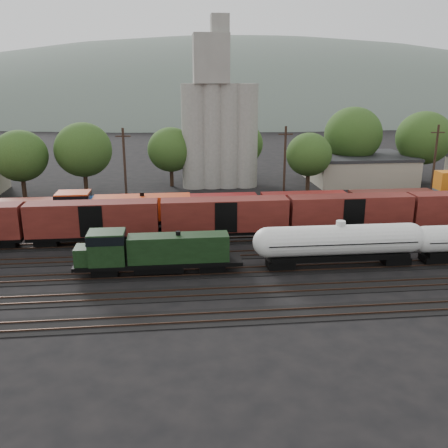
{
  "coord_description": "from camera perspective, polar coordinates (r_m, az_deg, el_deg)",
  "views": [
    {
      "loc": [
        -5.25,
        -51.89,
        18.96
      ],
      "look_at": [
        0.55,
        2.0,
        3.0
      ],
      "focal_mm": 40.0,
      "sensor_mm": 36.0,
      "label": 1
    }
  ],
  "objects": [
    {
      "name": "tracks",
      "position": [
        55.48,
        -0.35,
        -3.52
      ],
      "size": [
        180.0,
        33.2,
        0.2
      ],
      "color": "black",
      "rests_on": "ground"
    },
    {
      "name": "utility_poles",
      "position": [
        75.17,
        -2.06,
        6.63
      ],
      "size": [
        122.2,
        0.36,
        12.0
      ],
      "color": "black",
      "rests_on": "ground"
    },
    {
      "name": "grain_silo",
      "position": [
        88.64,
        -0.61,
        11.42
      ],
      "size": [
        13.4,
        5.0,
        29.0
      ],
      "color": "gray",
      "rests_on": "ground"
    },
    {
      "name": "distant_hills",
      "position": [
        315.74,
        -0.8,
        9.21
      ],
      "size": [
        860.0,
        286.0,
        130.0
      ],
      "color": "#59665B",
      "rests_on": "ground"
    },
    {
      "name": "tank_car_a",
      "position": [
        52.42,
        13.07,
        -2.0
      ],
      "size": [
        18.01,
        3.22,
        4.72
      ],
      "color": "silver",
      "rests_on": "ground"
    },
    {
      "name": "ground",
      "position": [
        55.5,
        -0.35,
        -3.57
      ],
      "size": [
        600.0,
        600.0,
        0.0
      ],
      "primitive_type": "plane",
      "color": "black"
    },
    {
      "name": "tree_band",
      "position": [
        89.56,
        -1.11,
        9.15
      ],
      "size": [
        170.86,
        19.08,
        13.79
      ],
      "color": "black",
      "rests_on": "ground"
    },
    {
      "name": "boxcar_string",
      "position": [
        61.43,
        -21.87,
        0.25
      ],
      "size": [
        122.8,
        2.9,
        4.2
      ],
      "color": "black",
      "rests_on": "ground"
    },
    {
      "name": "orange_locomotive",
      "position": [
        64.36,
        -12.33,
        1.52
      ],
      "size": [
        20.11,
        3.35,
        5.03
      ],
      "color": "black",
      "rests_on": "ground"
    },
    {
      "name": "container_wall",
      "position": [
        68.91,
        -4.76,
        2.5
      ],
      "size": [
        165.6,
        2.6,
        5.8
      ],
      "color": "black",
      "rests_on": "ground"
    },
    {
      "name": "industrial_sheds",
      "position": [
        89.47,
        1.6,
        5.84
      ],
      "size": [
        119.38,
        17.26,
        5.1
      ],
      "color": "#9E937F",
      "rests_on": "ground"
    },
    {
      "name": "green_locomotive",
      "position": [
        49.75,
        -8.55,
        -3.1
      ],
      "size": [
        16.51,
        2.91,
        4.37
      ],
      "color": "black",
      "rests_on": "ground"
    }
  ]
}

